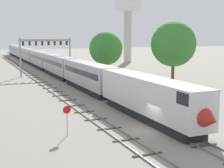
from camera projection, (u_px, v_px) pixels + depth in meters
The scene contains 9 objects.
ground_plane at pixel (149, 130), 33.17m from camera, with size 400.00×400.00×0.00m, color gray.
track_main at pixel (46, 70), 88.66m from camera, with size 2.60×200.00×0.16m.
track_near at pixel (39, 81), 68.31m from camera, with size 2.60×160.00×0.16m.
passenger_train at pixel (40, 59), 95.48m from camera, with size 3.04×148.23×4.80m.
signal_gantry at pixel (46, 48), 76.50m from camera, with size 12.10×0.49×8.84m.
water_tower at pixel (128, 8), 112.61m from camera, with size 9.68×9.68×23.77m.
stop_sign at pixel (67, 116), 31.22m from camera, with size 0.76×0.08×2.88m.
trackside_tree_left at pixel (174, 44), 59.84m from camera, with size 8.17×8.17×11.90m.
trackside_tree_mid at pixel (106, 48), 71.06m from camera, with size 7.17×7.17×10.18m.
Camera 1 is at (-15.86, -28.19, 9.46)m, focal length 53.24 mm.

